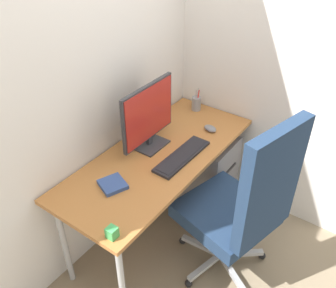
% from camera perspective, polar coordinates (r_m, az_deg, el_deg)
% --- Properties ---
extents(ground_plane, '(8.00, 8.00, 0.00)m').
position_cam_1_polar(ground_plane, '(2.85, -1.21, -13.41)').
color(ground_plane, gray).
extents(wall_back, '(3.12, 0.04, 2.80)m').
position_cam_1_polar(wall_back, '(2.23, -8.87, 15.54)').
color(wall_back, white).
rests_on(wall_back, ground_plane).
extents(wall_side_right, '(0.04, 2.26, 2.80)m').
position_cam_1_polar(wall_side_right, '(2.54, 13.84, 17.46)').
color(wall_side_right, white).
rests_on(wall_side_right, ground_plane).
extents(desk, '(1.47, 0.61, 0.72)m').
position_cam_1_polar(desk, '(2.39, -1.41, -2.93)').
color(desk, '#B27038').
rests_on(desk, ground_plane).
extents(office_chair, '(0.62, 0.66, 1.22)m').
position_cam_1_polar(office_chair, '(2.19, 11.56, -9.31)').
color(office_chair, black).
rests_on(office_chair, ground_plane).
extents(filing_cabinet, '(0.38, 0.51, 0.62)m').
position_cam_1_polar(filing_cabinet, '(2.89, 4.87, -4.07)').
color(filing_cabinet, slate).
rests_on(filing_cabinet, ground_plane).
extents(monitor, '(0.48, 0.17, 0.43)m').
position_cam_1_polar(monitor, '(2.32, -3.07, 4.42)').
color(monitor, '#333338').
rests_on(monitor, desk).
extents(keyboard, '(0.46, 0.14, 0.02)m').
position_cam_1_polar(keyboard, '(2.32, 2.20, -1.90)').
color(keyboard, black).
rests_on(keyboard, desk).
extents(mouse, '(0.09, 0.11, 0.04)m').
position_cam_1_polar(mouse, '(2.59, 6.59, 2.42)').
color(mouse, slate).
rests_on(mouse, desk).
extents(pen_holder, '(0.07, 0.07, 0.18)m').
position_cam_1_polar(pen_holder, '(2.82, 4.43, 6.35)').
color(pen_holder, gray).
rests_on(pen_holder, desk).
extents(notebook, '(0.18, 0.18, 0.03)m').
position_cam_1_polar(notebook, '(2.13, -8.61, -6.24)').
color(notebook, '#334C8C').
rests_on(notebook, desk).
extents(desk_clamp_accessory, '(0.05, 0.05, 0.06)m').
position_cam_1_polar(desk_clamp_accessory, '(1.85, -8.71, -13.47)').
color(desk_clamp_accessory, '#3FAD59').
rests_on(desk_clamp_accessory, desk).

